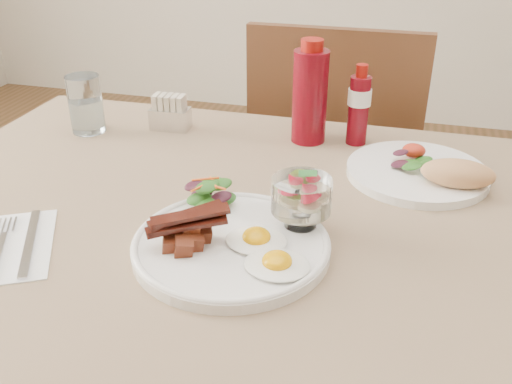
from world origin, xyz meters
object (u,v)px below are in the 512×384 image
(chair_far, at_px, (335,171))
(ketchup_bottle, at_px, (310,95))
(hot_sauce_bottle, at_px, (359,106))
(sugar_caddy, at_px, (170,114))
(water_glass, at_px, (86,107))
(second_plate, at_px, (427,171))
(fruit_cup, at_px, (302,196))
(table, at_px, (281,269))
(main_plate, at_px, (231,246))

(chair_far, height_order, ketchup_bottle, ketchup_bottle)
(ketchup_bottle, distance_m, hot_sauce_bottle, 0.10)
(hot_sauce_bottle, distance_m, sugar_caddy, 0.39)
(water_glass, bearing_deg, second_plate, -4.02)
(chair_far, distance_m, ketchup_bottle, 0.47)
(fruit_cup, height_order, water_glass, water_glass)
(fruit_cup, bearing_deg, water_glass, 151.17)
(ketchup_bottle, relative_size, hot_sauce_bottle, 1.28)
(table, bearing_deg, water_glass, 151.94)
(second_plate, height_order, sugar_caddy, sugar_caddy)
(main_plate, relative_size, water_glass, 2.36)
(table, bearing_deg, main_plate, -118.45)
(second_plate, height_order, hot_sauce_bottle, hot_sauce_bottle)
(main_plate, distance_m, sugar_caddy, 0.48)
(hot_sauce_bottle, distance_m, water_glass, 0.56)
(sugar_caddy, bearing_deg, ketchup_bottle, 0.15)
(hot_sauce_bottle, bearing_deg, fruit_cup, -96.43)
(hot_sauce_bottle, relative_size, water_glass, 1.34)
(ketchup_bottle, height_order, hot_sauce_bottle, ketchup_bottle)
(main_plate, xyz_separation_m, hot_sauce_bottle, (0.13, 0.43, 0.07))
(chair_far, relative_size, water_glass, 7.84)
(second_plate, bearing_deg, chair_far, 114.79)
(main_plate, bearing_deg, ketchup_bottle, 85.74)
(second_plate, relative_size, sugar_caddy, 3.03)
(chair_far, height_order, sugar_caddy, chair_far)
(second_plate, bearing_deg, fruit_cup, -127.63)
(table, distance_m, ketchup_bottle, 0.37)
(main_plate, height_order, sugar_caddy, sugar_caddy)
(table, distance_m, chair_far, 0.68)
(chair_far, height_order, main_plate, chair_far)
(main_plate, xyz_separation_m, ketchup_bottle, (0.03, 0.42, 0.09))
(second_plate, bearing_deg, table, -136.03)
(chair_far, bearing_deg, hot_sauce_bottle, -77.10)
(fruit_cup, bearing_deg, ketchup_bottle, 98.74)
(ketchup_bottle, bearing_deg, chair_far, 86.56)
(ketchup_bottle, xyz_separation_m, hot_sauce_bottle, (0.10, 0.01, -0.02))
(ketchup_bottle, xyz_separation_m, sugar_caddy, (-0.29, -0.02, -0.06))
(second_plate, bearing_deg, ketchup_bottle, 152.57)
(table, bearing_deg, hot_sauce_bottle, 77.50)
(sugar_caddy, bearing_deg, fruit_cup, -47.03)
(table, relative_size, main_plate, 4.75)
(ketchup_bottle, bearing_deg, second_plate, -27.43)
(table, height_order, water_glass, water_glass)
(ketchup_bottle, height_order, sugar_caddy, ketchup_bottle)
(chair_far, xyz_separation_m, hot_sauce_bottle, (0.07, -0.33, 0.30))
(ketchup_bottle, bearing_deg, main_plate, -94.26)
(sugar_caddy, bearing_deg, chair_far, 45.69)
(water_glass, bearing_deg, hot_sauce_bottle, 8.76)
(chair_far, relative_size, fruit_cup, 10.50)
(chair_far, distance_m, water_glass, 0.69)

